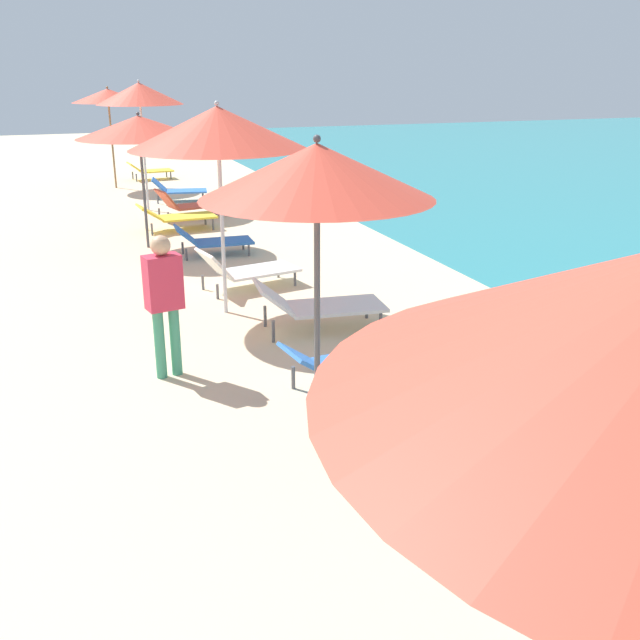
# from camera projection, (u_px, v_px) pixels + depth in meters

# --- Properties ---
(umbrella_third) EXTENTS (1.81, 1.81, 2.62)m
(umbrella_third) POSITION_uv_depth(u_px,v_px,m) (317.00, 172.00, 5.44)
(umbrella_third) COLOR #4C4C51
(umbrella_third) RESTS_ON ground
(lounger_third_shoreside) EXTENTS (1.34, 0.71, 0.52)m
(lounger_third_shoreside) POSITION_uv_depth(u_px,v_px,m) (344.00, 362.00, 7.27)
(lounger_third_shoreside) COLOR blue
(lounger_third_shoreside) RESTS_ON ground
(lounger_third_inland) EXTENTS (1.55, 0.94, 0.63)m
(lounger_third_inland) POSITION_uv_depth(u_px,v_px,m) (464.00, 456.00, 5.54)
(lounger_third_inland) COLOR blue
(lounger_third_inland) RESTS_ON ground
(umbrella_fourth) EXTENTS (2.21, 2.21, 2.70)m
(umbrella_fourth) POSITION_uv_depth(u_px,v_px,m) (218.00, 128.00, 8.85)
(umbrella_fourth) COLOR silver
(umbrella_fourth) RESTS_ON ground
(lounger_fourth_shoreside) EXTENTS (1.53, 0.90, 0.64)m
(lounger_fourth_shoreside) POSITION_uv_depth(u_px,v_px,m) (246.00, 269.00, 10.58)
(lounger_fourth_shoreside) COLOR white
(lounger_fourth_shoreside) RESTS_ON ground
(lounger_fourth_inland) EXTENTS (1.64, 0.83, 0.65)m
(lounger_fourth_inland) POSITION_uv_depth(u_px,v_px,m) (318.00, 304.00, 8.88)
(lounger_fourth_inland) COLOR white
(lounger_fourth_inland) RESTS_ON ground
(umbrella_fifth) EXTENTS (2.15, 2.15, 2.36)m
(umbrella_fifth) POSITION_uv_depth(u_px,v_px,m) (139.00, 127.00, 12.39)
(umbrella_fifth) COLOR #4C4C51
(umbrella_fifth) RESTS_ON ground
(lounger_fifth_shoreside) EXTENTS (1.54, 0.77, 0.54)m
(lounger_fifth_shoreside) POSITION_uv_depth(u_px,v_px,m) (176.00, 216.00, 14.36)
(lounger_fifth_shoreside) COLOR yellow
(lounger_fifth_shoreside) RESTS_ON ground
(lounger_fifth_inland) EXTENTS (1.33, 0.65, 0.54)m
(lounger_fifth_inland) POSITION_uv_depth(u_px,v_px,m) (213.00, 240.00, 12.46)
(lounger_fifth_inland) COLOR blue
(lounger_fifth_inland) RESTS_ON ground
(umbrella_sixth) EXTENTS (1.87, 1.87, 2.82)m
(umbrella_sixth) POSITION_uv_depth(u_px,v_px,m) (139.00, 94.00, 15.62)
(umbrella_sixth) COLOR silver
(umbrella_sixth) RESTS_ON ground
(lounger_sixth_shoreside) EXTENTS (1.37, 0.80, 0.57)m
(lounger_sixth_shoreside) POSITION_uv_depth(u_px,v_px,m) (178.00, 189.00, 17.45)
(lounger_sixth_shoreside) COLOR blue
(lounger_sixth_shoreside) RESTS_ON ground
(lounger_sixth_inland) EXTENTS (1.51, 0.92, 0.66)m
(lounger_sixth_inland) POSITION_uv_depth(u_px,v_px,m) (189.00, 204.00, 15.46)
(lounger_sixth_inland) COLOR #D8593F
(lounger_sixth_inland) RESTS_ON ground
(umbrella_farthest) EXTENTS (1.84, 1.84, 2.60)m
(umbrella_farthest) POSITION_uv_depth(u_px,v_px,m) (108.00, 96.00, 18.71)
(umbrella_farthest) COLOR olive
(umbrella_farthest) RESTS_ON ground
(lounger_farthest_shoreside) EXTENTS (1.29, 0.72, 0.51)m
(lounger_farthest_shoreside) POSITION_uv_depth(u_px,v_px,m) (150.00, 170.00, 20.82)
(lounger_farthest_shoreside) COLOR yellow
(lounger_farthest_shoreside) RESTS_ON ground
(person_walking_near) EXTENTS (0.40, 0.29, 1.51)m
(person_walking_near) POSITION_uv_depth(u_px,v_px,m) (164.00, 294.00, 7.37)
(person_walking_near) COLOR #3F9972
(person_walking_near) RESTS_ON ground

